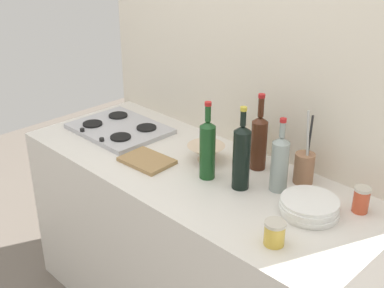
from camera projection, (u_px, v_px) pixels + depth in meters
The scene contains 14 objects.
counter_block at pixel (192, 248), 2.47m from camera, with size 1.80×0.70×0.90m, color silver.
backsplash_panel at pixel (247, 99), 2.43m from camera, with size 1.90×0.06×2.27m, color beige.
stovetop_hob at pixel (119, 128), 2.66m from camera, with size 0.49×0.38×0.04m.
plate_stack at pixel (309, 207), 1.92m from camera, with size 0.23×0.23×0.06m.
wine_bottle_leftmost at pixel (259, 141), 2.23m from camera, with size 0.07×0.07×0.35m.
wine_bottle_mid_left at pixel (241, 156), 2.06m from camera, with size 0.07×0.07×0.36m.
wine_bottle_mid_right at pixel (280, 163), 2.05m from camera, with size 0.07×0.07×0.32m.
wine_bottle_rightmost at pixel (207, 148), 2.14m from camera, with size 0.07×0.07×0.35m.
mixing_bowl at pixel (206, 152), 2.33m from camera, with size 0.18×0.18×0.08m.
utensil_crock at pixel (304, 167), 2.13m from camera, with size 0.09×0.09×0.33m.
condiment_jar_front at pixel (275, 233), 1.74m from camera, with size 0.08×0.08×0.09m.
condiment_jar_rear at pixel (361, 199), 1.93m from camera, with size 0.06×0.06×0.11m.
condiment_jar_spare at pixel (245, 147), 2.35m from camera, with size 0.06×0.06×0.11m.
cutting_board at pixel (147, 161), 2.33m from camera, with size 0.24×0.17×0.02m, color #9E7A4C.
Camera 1 is at (1.43, -1.43, 1.96)m, focal length 46.79 mm.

